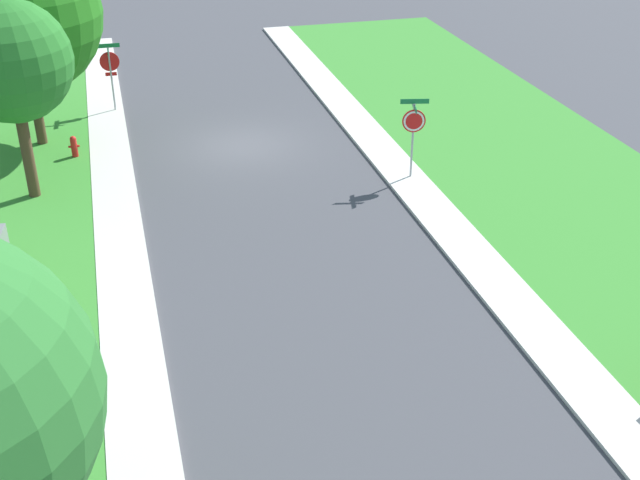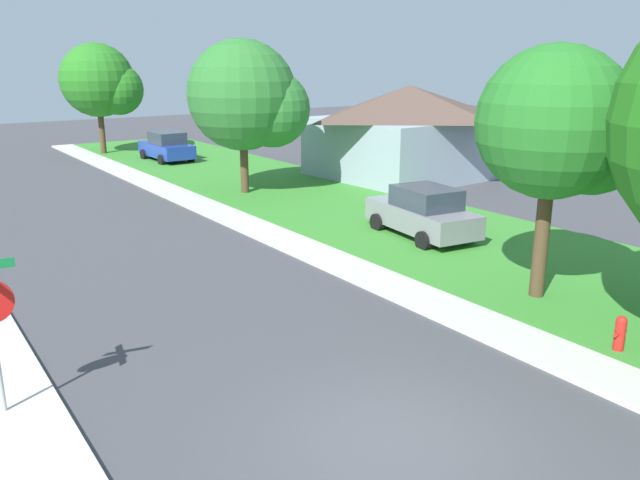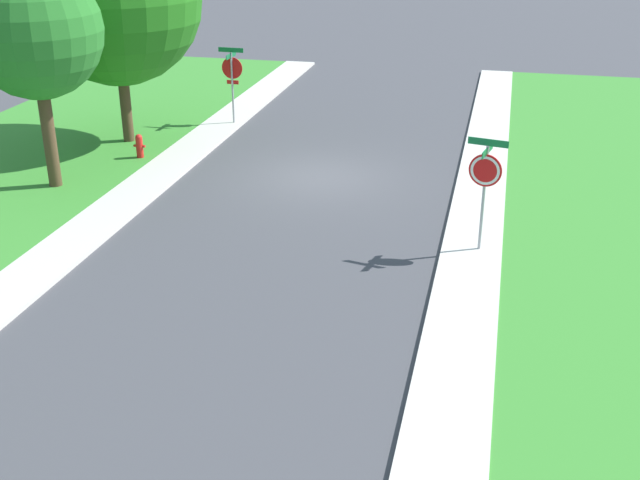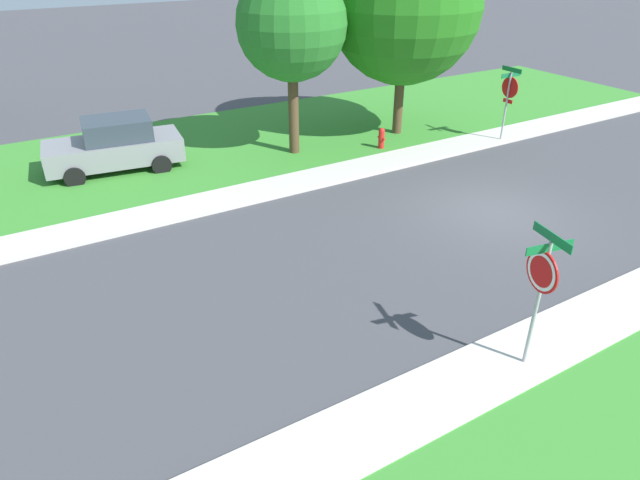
{
  "view_description": "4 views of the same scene",
  "coord_description": "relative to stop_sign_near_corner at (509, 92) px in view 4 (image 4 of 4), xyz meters",
  "views": [
    {
      "loc": [
        4.46,
        27.55,
        11.31
      ],
      "look_at": [
        -0.2,
        10.12,
        1.4
      ],
      "focal_mm": 45.95,
      "sensor_mm": 36.0,
      "label": 1
    },
    {
      "loc": [
        -5.95,
        -6.5,
        5.83
      ],
      "look_at": [
        2.94,
        6.14,
        1.4
      ],
      "focal_mm": 35.44,
      "sensor_mm": 36.0,
      "label": 2
    },
    {
      "loc": [
        -5.1,
        21.8,
        7.88
      ],
      "look_at": [
        -1.78,
        7.56,
        1.4
      ],
      "focal_mm": 44.78,
      "sensor_mm": 36.0,
      "label": 3
    },
    {
      "loc": [
        -9.66,
        11.55,
        6.97
      ],
      "look_at": [
        -1.02,
        6.4,
        1.4
      ],
      "focal_mm": 31.13,
      "sensor_mm": 36.0,
      "label": 4
    }
  ],
  "objects": [
    {
      "name": "ground_plane",
      "position": [
        -4.31,
        4.85,
        -1.88
      ],
      "size": [
        120.0,
        120.0,
        0.0
      ],
      "primitive_type": "plane",
      "color": "#424247"
    },
    {
      "name": "sidewalk_east",
      "position": [
        0.39,
        16.85,
        -1.83
      ],
      "size": [
        1.4,
        56.0,
        0.1
      ],
      "primitive_type": "cube",
      "color": "beige",
      "rests_on": "ground"
    },
    {
      "name": "stop_sign_near_corner",
      "position": [
        0.0,
        0.0,
        0.0
      ],
      "size": [
        0.92,
        0.92,
        2.77
      ],
      "color": "#9E9EA3",
      "rests_on": "ground"
    },
    {
      "name": "stop_sign_far_corner",
      "position": [
        -9.17,
        9.21,
        0.01
      ],
      "size": [
        0.9,
        0.9,
        2.77
      ],
      "color": "#9E9EA3",
      "rests_on": "ground"
    },
    {
      "name": "car_grey_near_corner",
      "position": [
        4.46,
        13.26,
        -1.0
      ],
      "size": [
        2.44,
        4.49,
        1.76
      ],
      "color": "gray",
      "rests_on": "ground"
    },
    {
      "name": "tree_sidewalk_far",
      "position": [
        3.04,
        7.31,
        2.4
      ],
      "size": [
        3.9,
        3.63,
        6.22
      ],
      "color": "#4C3823",
      "rests_on": "ground"
    },
    {
      "name": "tree_across_left",
      "position": [
        3.04,
        2.7,
        2.66
      ],
      "size": [
        5.87,
        5.46,
        7.45
      ],
      "color": "#4C3823",
      "rests_on": "ground"
    },
    {
      "name": "fire_hydrant",
      "position": [
        1.58,
        4.52,
        -1.44
      ],
      "size": [
        0.38,
        0.22,
        0.83
      ],
      "color": "red",
      "rests_on": "ground"
    }
  ]
}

